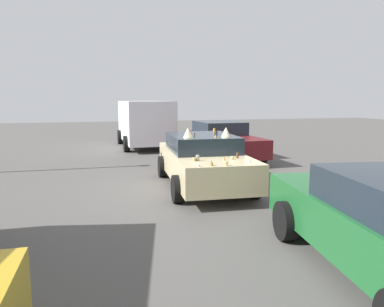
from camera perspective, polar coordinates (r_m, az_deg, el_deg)
The scene contains 4 objects.
ground_plane at distance 9.70m, azimuth 1.72°, elevation -5.19°, with size 60.00×60.00×0.00m, color #514F4C.
art_car_decorated at distance 9.59m, azimuth 1.69°, elevation -1.00°, with size 4.61×2.27×1.61m.
parked_van_row_back_far at distance 17.77m, azimuth -7.54°, elevation 5.06°, with size 5.14×2.41×2.22m.
parked_sedan_near_right at distance 14.08m, azimuth 4.81°, elevation 2.08°, with size 4.58×2.16×1.44m.
Camera 1 is at (-9.01, 2.77, 2.30)m, focal length 33.68 mm.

